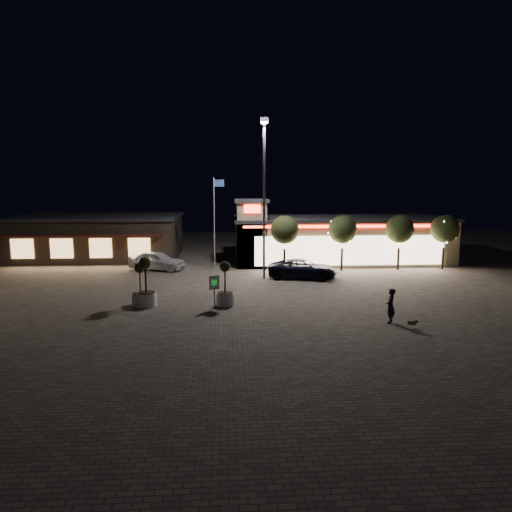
{
  "coord_description": "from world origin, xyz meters",
  "views": [
    {
      "loc": [
        -0.88,
        -27.34,
        7.36
      ],
      "look_at": [
        1.24,
        6.0,
        2.13
      ],
      "focal_mm": 32.0,
      "sensor_mm": 36.0,
      "label": 1
    }
  ],
  "objects": [
    {
      "name": "pickup_truck",
      "position": [
        5.09,
        7.89,
        0.76
      ],
      "size": [
        5.89,
        3.65,
        1.52
      ],
      "primitive_type": "imported",
      "rotation": [
        0.0,
        0.0,
        1.35
      ],
      "color": "black",
      "rests_on": "ground"
    },
    {
      "name": "restaurant_building",
      "position": [
        -14.0,
        19.97,
        2.16
      ],
      "size": [
        16.4,
        11.0,
        4.3
      ],
      "color": "#382D23",
      "rests_on": "ground"
    },
    {
      "name": "retail_building",
      "position": [
        9.51,
        15.82,
        2.21
      ],
      "size": [
        20.4,
        8.4,
        6.1
      ],
      "color": "tan",
      "rests_on": "ground"
    },
    {
      "name": "flagpole",
      "position": [
        -1.9,
        13.0,
        4.74
      ],
      "size": [
        0.95,
        0.1,
        8.0
      ],
      "color": "white",
      "rests_on": "ground"
    },
    {
      "name": "planter_left",
      "position": [
        -6.26,
        0.47,
        0.81
      ],
      "size": [
        1.07,
        1.07,
        2.64
      ],
      "color": "silver",
      "rests_on": "ground"
    },
    {
      "name": "pedestrian",
      "position": [
        7.83,
        -4.14,
        0.94
      ],
      "size": [
        0.74,
        0.82,
        1.88
      ],
      "primitive_type": "imported",
      "rotation": [
        0.0,
        0.0,
        -2.1
      ],
      "color": "black",
      "rests_on": "ground"
    },
    {
      "name": "string_tree_b",
      "position": [
        9.0,
        11.0,
        3.56
      ],
      "size": [
        2.42,
        2.42,
        4.79
      ],
      "color": "#332319",
      "rests_on": "ground"
    },
    {
      "name": "white_sedan",
      "position": [
        -7.01,
        12.21,
        0.83
      ],
      "size": [
        5.24,
        3.29,
        1.66
      ],
      "primitive_type": "imported",
      "rotation": [
        0.0,
        0.0,
        1.28
      ],
      "color": "silver",
      "rests_on": "ground"
    },
    {
      "name": "planter_mid",
      "position": [
        -5.86,
        0.19,
        0.94
      ],
      "size": [
        1.24,
        1.24,
        3.04
      ],
      "color": "silver",
      "rests_on": "ground"
    },
    {
      "name": "ground",
      "position": [
        0.0,
        0.0,
        0.0
      ],
      "size": [
        90.0,
        90.0,
        0.0
      ],
      "primitive_type": "plane",
      "color": "#70665A",
      "rests_on": "ground"
    },
    {
      "name": "valet_sign",
      "position": [
        -1.68,
        -0.49,
        1.39
      ],
      "size": [
        0.62,
        0.32,
        1.99
      ],
      "color": "gray",
      "rests_on": "ground"
    },
    {
      "name": "string_tree_c",
      "position": [
        14.0,
        11.0,
        3.56
      ],
      "size": [
        2.42,
        2.42,
        4.79
      ],
      "color": "#332319",
      "rests_on": "ground"
    },
    {
      "name": "string_tree_d",
      "position": [
        18.0,
        11.0,
        3.56
      ],
      "size": [
        2.42,
        2.42,
        4.79
      ],
      "color": "#332319",
      "rests_on": "ground"
    },
    {
      "name": "floodlight_pole",
      "position": [
        2.0,
        8.0,
        7.02
      ],
      "size": [
        0.6,
        0.4,
        12.38
      ],
      "color": "gray",
      "rests_on": "ground"
    },
    {
      "name": "dog",
      "position": [
        8.75,
        -5.01,
        0.28
      ],
      "size": [
        0.53,
        0.24,
        0.28
      ],
      "color": "#59514C",
      "rests_on": "ground"
    },
    {
      "name": "planter_right",
      "position": [
        -1.04,
        0.07,
        0.85
      ],
      "size": [
        1.12,
        1.12,
        2.75
      ],
      "color": "silver",
      "rests_on": "ground"
    },
    {
      "name": "string_tree_a",
      "position": [
        4.0,
        11.0,
        3.56
      ],
      "size": [
        2.42,
        2.42,
        4.79
      ],
      "color": "#332319",
      "rests_on": "ground"
    }
  ]
}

